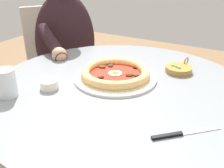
{
  "coord_description": "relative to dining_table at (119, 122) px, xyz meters",
  "views": [
    {
      "loc": [
        -0.39,
        0.74,
        1.16
      ],
      "look_at": [
        0.02,
        0.02,
        0.76
      ],
      "focal_mm": 41.33,
      "sensor_mm": 36.0,
      "label": 1
    }
  ],
  "objects": [
    {
      "name": "diner_person",
      "position": [
        0.55,
        -0.38,
        -0.08
      ],
      "size": [
        0.44,
        0.53,
        1.17
      ],
      "color": "#282833",
      "rests_on": "ground"
    },
    {
      "name": "steak_knife",
      "position": [
        -0.27,
        0.19,
        0.16
      ],
      "size": [
        0.15,
        0.14,
        0.01
      ],
      "color": "silver",
      "rests_on": "dining_table"
    },
    {
      "name": "ramekin_capers",
      "position": [
        0.2,
        0.14,
        0.18
      ],
      "size": [
        0.06,
        0.06,
        0.03
      ],
      "color": "white",
      "rests_on": "dining_table"
    },
    {
      "name": "pizza_on_plate",
      "position": [
        0.04,
        -0.04,
        0.18
      ],
      "size": [
        0.31,
        0.31,
        0.04
      ],
      "color": "white",
      "rests_on": "dining_table"
    },
    {
      "name": "olive_pan",
      "position": [
        -0.15,
        -0.23,
        0.17
      ],
      "size": [
        0.11,
        0.13,
        0.05
      ],
      "color": "olive",
      "rests_on": "dining_table"
    },
    {
      "name": "dining_table",
      "position": [
        0.0,
        0.0,
        0.0
      ],
      "size": [
        0.97,
        0.97,
        0.75
      ],
      "color": "gray",
      "rests_on": "ground"
    },
    {
      "name": "water_glass",
      "position": [
        0.28,
        0.25,
        0.2
      ],
      "size": [
        0.06,
        0.06,
        0.09
      ],
      "color": "silver",
      "rests_on": "dining_table"
    },
    {
      "name": "cafe_chair_diner",
      "position": [
        0.67,
        -0.47,
        -0.06
      ],
      "size": [
        0.61,
        0.61,
        0.9
      ],
      "color": "beige",
      "rests_on": "ground"
    }
  ]
}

